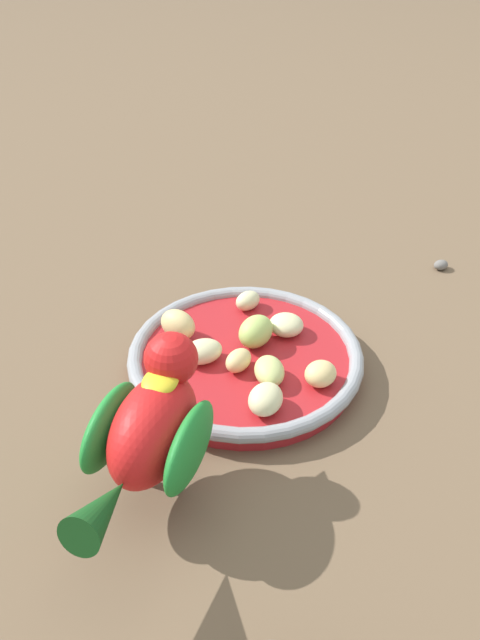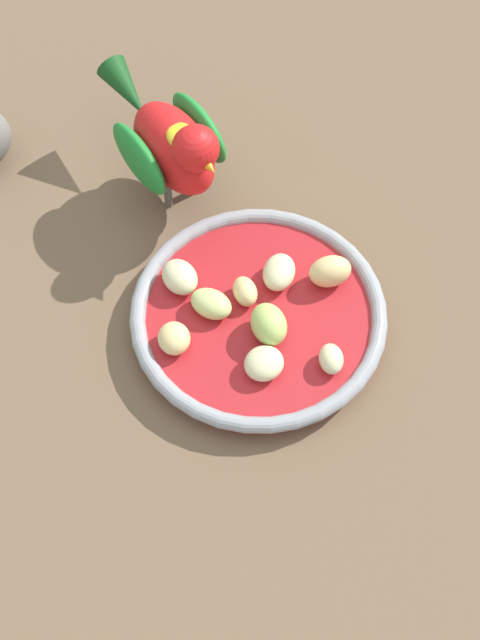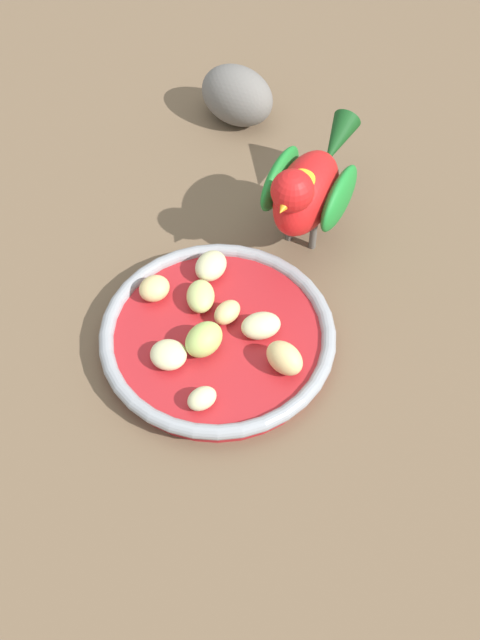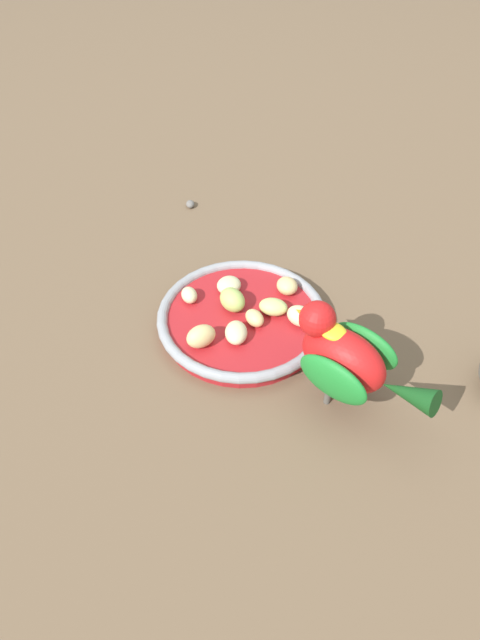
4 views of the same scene
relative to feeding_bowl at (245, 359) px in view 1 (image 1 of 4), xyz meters
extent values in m
plane|color=brown|center=(-0.03, 0.02, -0.01)|extent=(4.00, 4.00, 0.00)
cylinder|color=#AD1E23|center=(0.00, 0.00, 0.00)|extent=(0.21, 0.21, 0.02)
torus|color=#93969B|center=(0.00, 0.00, 0.01)|extent=(0.23, 0.23, 0.01)
ellipsoid|color=#C6D17A|center=(0.02, 0.03, 0.02)|extent=(0.05, 0.04, 0.02)
ellipsoid|color=#E5C67F|center=(0.02, 0.00, 0.02)|extent=(0.03, 0.02, 0.02)
ellipsoid|color=beige|center=(0.06, 0.05, 0.02)|extent=(0.04, 0.03, 0.02)
ellipsoid|color=#E5C67F|center=(0.00, -0.07, 0.02)|extent=(0.03, 0.04, 0.03)
ellipsoid|color=beige|center=(0.02, -0.03, 0.02)|extent=(0.05, 0.05, 0.02)
ellipsoid|color=beige|center=(-0.07, -0.03, 0.01)|extent=(0.03, 0.03, 0.02)
ellipsoid|color=#B2CC66|center=(-0.02, 0.00, 0.02)|extent=(0.04, 0.04, 0.03)
ellipsoid|color=beige|center=(-0.05, 0.02, 0.02)|extent=(0.04, 0.04, 0.02)
ellipsoid|color=#E5C67F|center=(0.01, 0.08, 0.02)|extent=(0.04, 0.04, 0.02)
cylinder|color=#59544C|center=(0.16, -0.01, 0.00)|extent=(0.01, 0.01, 0.03)
cylinder|color=#59544C|center=(0.16, 0.01, 0.00)|extent=(0.01, 0.01, 0.03)
ellipsoid|color=red|center=(0.16, 0.00, 0.06)|extent=(0.11, 0.07, 0.07)
ellipsoid|color=#1E7F2D|center=(0.17, -0.03, 0.06)|extent=(0.09, 0.03, 0.05)
ellipsoid|color=#1E7F2D|center=(0.17, 0.03, 0.06)|extent=(0.09, 0.03, 0.05)
cone|color=#144719|center=(0.24, 0.01, 0.06)|extent=(0.07, 0.04, 0.04)
sphere|color=red|center=(0.12, 0.00, 0.09)|extent=(0.05, 0.05, 0.04)
cone|color=orange|center=(0.10, -0.01, 0.09)|extent=(0.02, 0.02, 0.02)
ellipsoid|color=yellow|center=(0.15, 0.00, 0.09)|extent=(0.04, 0.03, 0.01)
ellipsoid|color=slate|center=(-0.27, 0.13, -0.01)|extent=(0.02, 0.02, 0.01)
camera|label=1|loc=(0.47, 0.22, 0.43)|focal=39.44mm
camera|label=2|loc=(-0.37, 0.21, 0.72)|focal=53.34mm
camera|label=3|loc=(-0.38, -0.27, 0.66)|focal=47.72mm
camera|label=4|loc=(0.40, -0.38, 0.54)|focal=32.82mm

